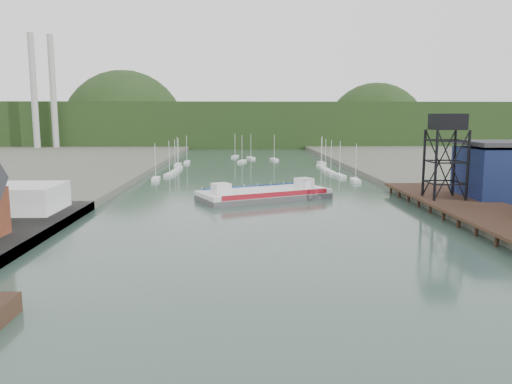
{
  "coord_description": "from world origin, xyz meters",
  "views": [
    {
      "loc": [
        -4.08,
        -35.19,
        17.49
      ],
      "look_at": [
        -1.14,
        54.55,
        4.0
      ],
      "focal_mm": 35.0,
      "sensor_mm": 36.0,
      "label": 1
    }
  ],
  "objects": [
    {
      "name": "chain_ferry",
      "position": [
        1.18,
        70.9,
        1.15
      ],
      "size": [
        30.0,
        21.8,
        4.02
      ],
      "rotation": [
        0.0,
        0.0,
        0.43
      ],
      "color": "#49494B",
      "rests_on": "ground"
    },
    {
      "name": "smokestacks",
      "position": [
        -106.0,
        232.5,
        30.0
      ],
      "size": [
        11.2,
        8.2,
        60.0
      ],
      "color": "#A9A9A4",
      "rests_on": "ground"
    },
    {
      "name": "marina_sailboats",
      "position": [
        0.08,
        138.46,
        0.35
      ],
      "size": [
        57.71,
        92.65,
        0.9
      ],
      "color": "silver",
      "rests_on": "ground"
    },
    {
      "name": "lift_tower",
      "position": [
        35.0,
        58.0,
        15.65
      ],
      "size": [
        6.5,
        6.5,
        16.0
      ],
      "color": "black",
      "rests_on": "east_pier"
    },
    {
      "name": "east_pier",
      "position": [
        37.0,
        45.0,
        1.9
      ],
      "size": [
        14.0,
        70.0,
        2.45
      ],
      "color": "black",
      "rests_on": "ground"
    },
    {
      "name": "distant_hills",
      "position": [
        -3.98,
        301.35,
        10.38
      ],
      "size": [
        500.0,
        120.0,
        80.0
      ],
      "color": "#1F3216",
      "rests_on": "ground"
    },
    {
      "name": "white_shed",
      "position": [
        -44.0,
        50.0,
        3.85
      ],
      "size": [
        18.0,
        12.0,
        4.5
      ],
      "primitive_type": "cube",
      "color": "silver",
      "rests_on": "west_quay"
    },
    {
      "name": "ground",
      "position": [
        0.0,
        0.0,
        0.0
      ],
      "size": [
        600.0,
        600.0,
        0.0
      ],
      "primitive_type": "plane",
      "color": "#2E4840",
      "rests_on": "ground"
    }
  ]
}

